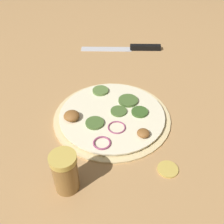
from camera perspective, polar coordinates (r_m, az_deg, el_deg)
The scene contains 5 objects.
ground_plane at distance 0.67m, azimuth 0.00°, elevation -1.26°, with size 3.00×3.00×0.00m, color tan.
pizza at distance 0.66m, azimuth -0.09°, elevation -0.81°, with size 0.30×0.30×0.03m.
knife at distance 0.98m, azimuth 4.79°, elevation 13.75°, with size 0.05×0.29×0.02m.
spice_jar at distance 0.51m, azimuth -10.16°, elevation -12.75°, with size 0.05×0.05×0.09m.
loose_cap at distance 0.57m, azimuth 12.07°, elevation -11.96°, with size 0.04×0.04×0.01m.
Camera 1 is at (-0.50, 0.03, 0.45)m, focal length 42.00 mm.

